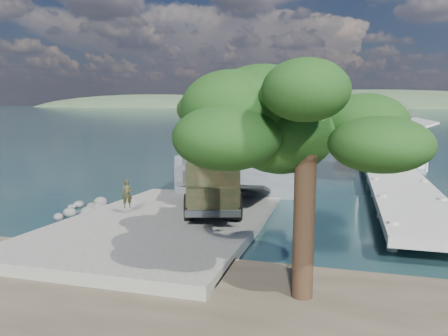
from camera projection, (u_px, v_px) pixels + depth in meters
ground at (175, 221)px, 24.85m from camera, size 1400.00×1400.00×0.00m
boat_ramp at (169, 222)px, 23.86m from camera, size 10.00×18.00×0.50m
shoreline_rocks at (85, 212)px, 26.94m from camera, size 3.20×5.60×0.90m
distant_headlands at (378, 108)px, 546.14m from camera, size 1000.00×240.00×48.00m
pier at (388, 160)px, 39.14m from camera, size 6.40×44.00×6.10m
landing_craft at (256, 160)px, 44.94m from camera, size 10.93×34.65×10.15m
military_truck at (213, 171)px, 26.14m from camera, size 5.22×9.57×4.26m
soldier at (127, 201)px, 24.31m from camera, size 0.70×0.62×1.59m
sailboat_near at (411, 162)px, 47.02m from camera, size 2.52×5.39×6.33m
sailboat_far at (404, 155)px, 53.70m from camera, size 3.25×5.79×6.78m
overhang_tree at (290, 114)px, 14.11m from camera, size 8.74×8.05×7.93m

